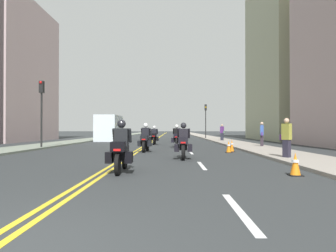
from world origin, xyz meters
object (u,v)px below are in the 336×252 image
(traffic_cone_0, at_px, (232,146))
(traffic_light_near, at_px, (42,102))
(pedestrian_1, at_px, (222,133))
(traffic_cone_2, at_px, (295,164))
(parked_truck, at_px, (110,129))
(motorcycle_0, at_px, (121,151))
(motorcycle_5, at_px, (177,136))
(motorcycle_1, at_px, (183,144))
(traffic_cone_1, at_px, (229,147))
(motorcycle_4, at_px, (154,137))
(pedestrian_0, at_px, (262,134))
(motorcycle_2, at_px, (145,140))
(motorcycle_3, at_px, (177,138))
(traffic_light_far, at_px, (206,115))
(pedestrian_2, at_px, (286,138))

(traffic_cone_0, bearing_deg, traffic_light_near, 167.67)
(pedestrian_1, bearing_deg, traffic_cone_2, -52.02)
(parked_truck, bearing_deg, motorcycle_0, -77.78)
(motorcycle_5, distance_m, traffic_cone_2, 21.23)
(traffic_cone_0, relative_size, parked_truck, 0.11)
(motorcycle_1, height_order, traffic_cone_1, motorcycle_1)
(motorcycle_0, bearing_deg, motorcycle_4, 88.83)
(pedestrian_0, distance_m, pedestrian_1, 11.03)
(motorcycle_1, bearing_deg, motorcycle_2, 119.10)
(traffic_cone_0, xyz_separation_m, traffic_cone_2, (0.00, -8.91, -0.03))
(traffic_light_near, distance_m, pedestrian_0, 15.21)
(motorcycle_3, height_order, traffic_light_far, traffic_light_far)
(pedestrian_0, bearing_deg, motorcycle_1, -21.97)
(pedestrian_1, relative_size, parked_truck, 0.28)
(motorcycle_1, distance_m, traffic_cone_1, 4.39)
(motorcycle_0, relative_size, motorcycle_3, 0.92)
(motorcycle_1, relative_size, traffic_cone_1, 3.35)
(motorcycle_1, xyz_separation_m, motorcycle_2, (-2.03, 4.19, 0.01))
(motorcycle_5, bearing_deg, motorcycle_4, -119.79)
(motorcycle_3, height_order, motorcycle_4, motorcycle_3)
(motorcycle_1, bearing_deg, traffic_cone_2, -54.97)
(motorcycle_3, bearing_deg, pedestrian_0, -3.48)
(motorcycle_4, height_order, traffic_light_far, traffic_light_far)
(motorcycle_0, relative_size, parked_truck, 0.32)
(motorcycle_2, distance_m, traffic_light_far, 24.41)
(traffic_light_far, bearing_deg, parked_truck, -148.41)
(motorcycle_3, bearing_deg, motorcycle_4, 119.43)
(motorcycle_2, xyz_separation_m, traffic_cone_2, (4.98, -8.95, -0.33))
(pedestrian_0, xyz_separation_m, parked_truck, (-13.20, 12.65, 0.34))
(motorcycle_4, bearing_deg, motorcycle_1, -79.67)
(traffic_cone_0, bearing_deg, motorcycle_3, 124.75)
(pedestrian_1, bearing_deg, motorcycle_3, -73.21)
(traffic_light_near, xyz_separation_m, pedestrian_1, (14.05, 12.15, -2.21))
(motorcycle_0, height_order, motorcycle_3, motorcycle_3)
(traffic_light_far, distance_m, pedestrian_0, 19.92)
(traffic_cone_1, bearing_deg, pedestrian_2, -67.11)
(motorcycle_5, xyz_separation_m, traffic_cone_2, (2.93, -21.03, -0.35))
(motorcycle_0, height_order, pedestrian_2, pedestrian_2)
(motorcycle_3, relative_size, traffic_light_near, 0.50)
(traffic_cone_0, relative_size, pedestrian_1, 0.40)
(pedestrian_0, bearing_deg, pedestrian_2, 4.09)
(motorcycle_4, height_order, traffic_cone_0, motorcycle_4)
(motorcycle_1, bearing_deg, motorcycle_3, 94.27)
(motorcycle_5, distance_m, parked_truck, 8.63)
(motorcycle_1, xyz_separation_m, traffic_cone_1, (2.64, 3.49, -0.32))
(motorcycle_3, relative_size, pedestrian_0, 1.25)
(traffic_cone_1, xyz_separation_m, pedestrian_1, (2.20, 15.47, 0.61))
(pedestrian_2, xyz_separation_m, parked_truck, (-11.72, 21.10, 0.36))
(motorcycle_5, bearing_deg, traffic_cone_2, -85.34)
(motorcycle_0, distance_m, motorcycle_1, 4.65)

